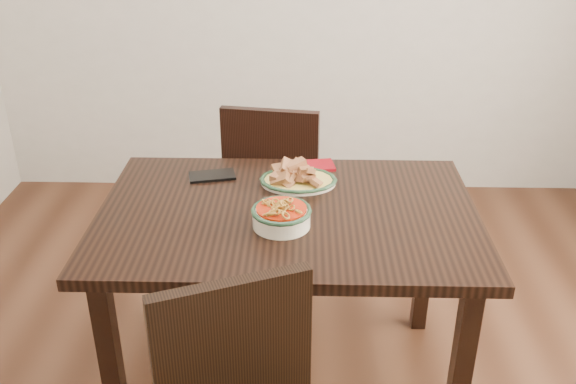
{
  "coord_description": "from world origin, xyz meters",
  "views": [
    {
      "loc": [
        0.05,
        -1.87,
        1.79
      ],
      "look_at": [
        -0.0,
        0.06,
        0.81
      ],
      "focal_mm": 40.0,
      "sensor_mm": 36.0,
      "label": 1
    }
  ],
  "objects_px": {
    "dining_table": "(288,233)",
    "smartphone": "(212,176)",
    "fish_plate": "(298,173)",
    "chair_far": "(275,183)",
    "noodle_bowl": "(281,214)"
  },
  "relations": [
    {
      "from": "dining_table",
      "to": "fish_plate",
      "type": "relative_size",
      "value": 4.7
    },
    {
      "from": "chair_far",
      "to": "noodle_bowl",
      "type": "relative_size",
      "value": 4.51
    },
    {
      "from": "dining_table",
      "to": "smartphone",
      "type": "bearing_deg",
      "value": 138.77
    },
    {
      "from": "fish_plate",
      "to": "smartphone",
      "type": "relative_size",
      "value": 1.61
    },
    {
      "from": "smartphone",
      "to": "fish_plate",
      "type": "bearing_deg",
      "value": -21.76
    },
    {
      "from": "dining_table",
      "to": "smartphone",
      "type": "height_order",
      "value": "smartphone"
    },
    {
      "from": "chair_far",
      "to": "fish_plate",
      "type": "relative_size",
      "value": 3.25
    },
    {
      "from": "smartphone",
      "to": "chair_far",
      "type": "bearing_deg",
      "value": 52.08
    },
    {
      "from": "chair_far",
      "to": "fish_plate",
      "type": "xyz_separation_m",
      "value": [
        0.11,
        -0.51,
        0.3
      ]
    },
    {
      "from": "smartphone",
      "to": "dining_table",
      "type": "bearing_deg",
      "value": -54.59
    },
    {
      "from": "fish_plate",
      "to": "smartphone",
      "type": "distance_m",
      "value": 0.33
    },
    {
      "from": "dining_table",
      "to": "smartphone",
      "type": "xyz_separation_m",
      "value": [
        -0.29,
        0.26,
        0.1
      ]
    },
    {
      "from": "fish_plate",
      "to": "chair_far",
      "type": "bearing_deg",
      "value": 102.22
    },
    {
      "from": "dining_table",
      "to": "fish_plate",
      "type": "bearing_deg",
      "value": 81.0
    },
    {
      "from": "dining_table",
      "to": "fish_plate",
      "type": "xyz_separation_m",
      "value": [
        0.03,
        0.21,
        0.13
      ]
    }
  ]
}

